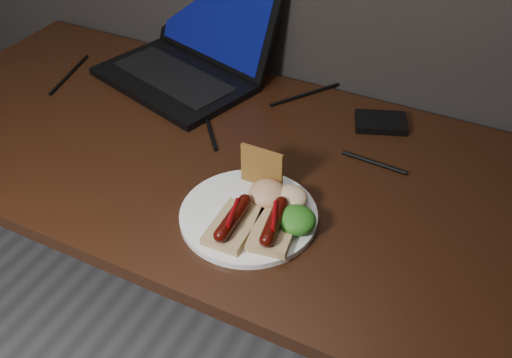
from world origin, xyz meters
name	(u,v)px	position (x,y,z in m)	size (l,w,h in m)	color
desk	(200,178)	(0.00, 1.38, 0.66)	(1.40, 0.70, 0.75)	black
laptop	(190,54)	(-0.17, 1.64, 0.81)	(0.45, 0.42, 0.25)	black
hard_drive	(381,122)	(0.33, 1.63, 0.76)	(0.11, 0.08, 0.02)	black
desk_cables	(226,107)	(-0.02, 1.54, 0.75)	(0.90, 0.40, 0.01)	black
plate	(249,215)	(0.20, 1.23, 0.76)	(0.25, 0.25, 0.01)	white
bread_sausage_center	(233,222)	(0.20, 1.18, 0.78)	(0.07, 0.12, 0.04)	tan
bread_sausage_right	(274,226)	(0.26, 1.21, 0.78)	(0.09, 0.13, 0.04)	tan
crispbread	(262,167)	(0.19, 1.31, 0.80)	(0.09, 0.01, 0.09)	#A7712D
salad_greens	(296,220)	(0.29, 1.24, 0.78)	(0.07, 0.07, 0.04)	#1A5911
salsa_mound	(268,193)	(0.22, 1.28, 0.78)	(0.07, 0.07, 0.04)	#A52D10
coleslaw_mound	(290,197)	(0.26, 1.29, 0.78)	(0.06, 0.06, 0.04)	beige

